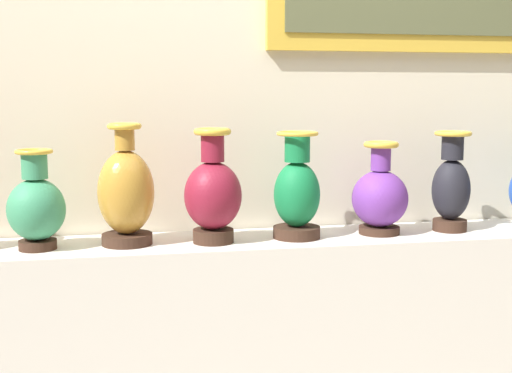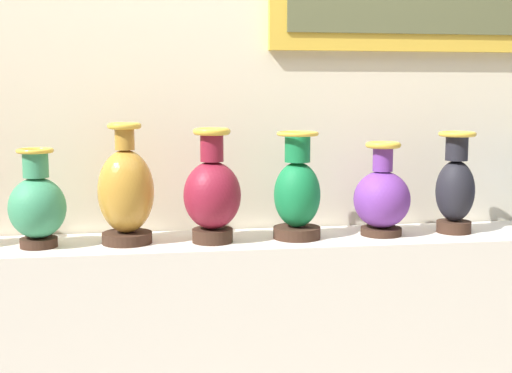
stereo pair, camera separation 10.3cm
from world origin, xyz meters
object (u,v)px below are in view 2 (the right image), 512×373
(vase_jade, at_px, (37,205))
(vase_violet, at_px, (382,197))
(vase_onyx, at_px, (455,187))
(vase_burgundy, at_px, (212,194))
(vase_ochre, at_px, (126,193))
(vase_emerald, at_px, (297,193))

(vase_jade, height_order, vase_violet, vase_violet)
(vase_jade, bearing_deg, vase_onyx, 0.66)
(vase_burgundy, distance_m, vase_onyx, 0.83)
(vase_onyx, bearing_deg, vase_burgundy, -178.24)
(vase_burgundy, height_order, vase_onyx, vase_burgundy)
(vase_burgundy, bearing_deg, vase_ochre, 174.68)
(vase_emerald, height_order, vase_violet, vase_emerald)
(vase_jade, distance_m, vase_emerald, 0.82)
(vase_violet, bearing_deg, vase_burgundy, -177.61)
(vase_burgundy, relative_size, vase_emerald, 1.04)
(vase_burgundy, bearing_deg, vase_onyx, 1.76)
(vase_ochre, bearing_deg, vase_emerald, -0.99)
(vase_jade, distance_m, vase_violet, 1.11)
(vase_ochre, bearing_deg, vase_violet, -0.09)
(vase_jade, bearing_deg, vase_burgundy, -1.03)
(vase_burgundy, bearing_deg, vase_emerald, 3.21)
(vase_emerald, distance_m, vase_violet, 0.29)
(vase_burgundy, distance_m, vase_violet, 0.57)
(vase_jade, distance_m, vase_ochre, 0.27)
(vase_violet, bearing_deg, vase_onyx, 0.37)
(vase_ochre, height_order, vase_onyx, vase_ochre)
(vase_jade, relative_size, vase_onyx, 0.89)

